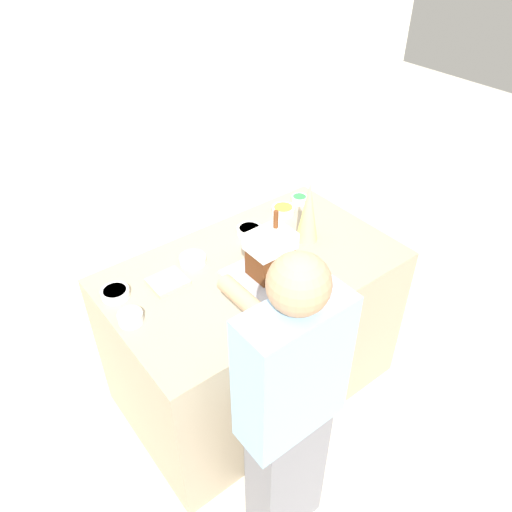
{
  "coord_description": "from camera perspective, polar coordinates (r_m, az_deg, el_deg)",
  "views": [
    {
      "loc": [
        -1.2,
        -1.56,
        2.52
      ],
      "look_at": [
        0.01,
        0.0,
        0.99
      ],
      "focal_mm": 35.0,
      "sensor_mm": 36.0,
      "label": 1
    }
  ],
  "objects": [
    {
      "name": "ground_plane",
      "position": [
        3.2,
        -0.19,
        -14.19
      ],
      "size": [
        12.0,
        12.0,
        0.0
      ],
      "primitive_type": "plane",
      "color": "beige"
    },
    {
      "name": "back_cabinet_block",
      "position": [
        4.23,
        -16.53,
        6.81
      ],
      "size": [
        6.0,
        0.6,
        0.89
      ],
      "color": "beige",
      "rests_on": "ground_plane"
    },
    {
      "name": "candy_bowl_far_right",
      "position": [
        2.56,
        -7.24,
        -0.39
      ],
      "size": [
        0.13,
        0.13,
        0.04
      ],
      "color": "white",
      "rests_on": "kitchen_island"
    },
    {
      "name": "candy_bowl_behind_tray",
      "position": [
        3.04,
        4.98,
        6.5
      ],
      "size": [
        0.1,
        0.1,
        0.04
      ],
      "color": "white",
      "rests_on": "kitchen_island"
    },
    {
      "name": "kitchen_island",
      "position": [
        2.85,
        -0.21,
        -8.45
      ],
      "size": [
        1.5,
        0.9,
        0.93
      ],
      "color": "gray",
      "rests_on": "ground_plane"
    },
    {
      "name": "candy_bowl_near_tray_right",
      "position": [
        2.75,
        -0.75,
        2.92
      ],
      "size": [
        0.14,
        0.14,
        0.04
      ],
      "color": "white",
      "rests_on": "kitchen_island"
    },
    {
      "name": "baking_tray",
      "position": [
        2.49,
        1.57,
        -1.95
      ],
      "size": [
        0.4,
        0.34,
        0.01
      ],
      "color": "#9E9EA8",
      "rests_on": "kitchen_island"
    },
    {
      "name": "candy_bowl_beside_tree",
      "position": [
        2.29,
        -14.16,
        -6.8
      ],
      "size": [
        0.11,
        0.11,
        0.05
      ],
      "color": "silver",
      "rests_on": "kitchen_island"
    },
    {
      "name": "candy_bowl_near_tray_left",
      "position": [
        2.44,
        -15.8,
        -4.07
      ],
      "size": [
        0.13,
        0.13,
        0.04
      ],
      "color": "white",
      "rests_on": "kitchen_island"
    },
    {
      "name": "decorative_tree",
      "position": [
        2.63,
        6.0,
        5.04
      ],
      "size": [
        0.12,
        0.12,
        0.35
      ],
      "color": "#DBD675",
      "rests_on": "kitchen_island"
    },
    {
      "name": "wall_back",
      "position": [
        4.18,
        -20.62,
        18.6
      ],
      "size": [
        8.0,
        0.05,
        2.6
      ],
      "color": "beige",
      "rests_on": "ground_plane"
    },
    {
      "name": "cookbook",
      "position": [
        2.46,
        -10.07,
        -2.9
      ],
      "size": [
        0.17,
        0.16,
        0.02
      ],
      "color": "#CCB78C",
      "rests_on": "kitchen_island"
    },
    {
      "name": "gingerbread_house",
      "position": [
        2.41,
        1.62,
        0.41
      ],
      "size": [
        0.22,
        0.17,
        0.33
      ],
      "color": "#5B2D14",
      "rests_on": "baking_tray"
    },
    {
      "name": "person",
      "position": [
        2.06,
        3.8,
        -17.4
      ],
      "size": [
        0.42,
        0.53,
        1.61
      ],
      "color": "slate",
      "rests_on": "ground_plane"
    },
    {
      "name": "candy_bowl_center_rear",
      "position": [
        2.93,
        3.12,
        5.29
      ],
      "size": [
        0.13,
        0.13,
        0.04
      ],
      "color": "silver",
      "rests_on": "kitchen_island"
    }
  ]
}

